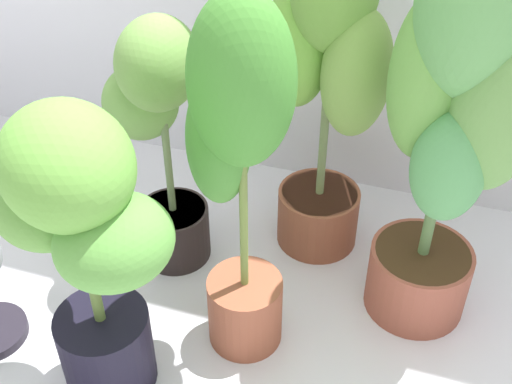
{
  "coord_description": "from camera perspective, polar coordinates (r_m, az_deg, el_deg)",
  "views": [
    {
      "loc": [
        0.31,
        -0.86,
        1.29
      ],
      "look_at": [
        -0.05,
        0.27,
        0.35
      ],
      "focal_mm": 45.64,
      "sensor_mm": 36.0,
      "label": 1
    }
  ],
  "objects": [
    {
      "name": "potted_plant_back_center",
      "position": [
        1.63,
        6.26,
        9.65
      ],
      "size": [
        0.39,
        0.28,
        0.92
      ],
      "color": "brown",
      "rests_on": "ground"
    },
    {
      "name": "potted_plant_back_right",
      "position": [
        1.42,
        17.06,
        6.53
      ],
      "size": [
        0.38,
        0.3,
        1.05
      ],
      "color": "#994D3A",
      "rests_on": "ground"
    },
    {
      "name": "potted_plant_front_left",
      "position": [
        1.3,
        -14.97,
        -3.68
      ],
      "size": [
        0.47,
        0.36,
        0.73
      ],
      "color": "black",
      "rests_on": "ground"
    },
    {
      "name": "potted_plant_back_left",
      "position": [
        1.65,
        -8.53,
        5.57
      ],
      "size": [
        0.29,
        0.25,
        0.71
      ],
      "color": "#2B2120",
      "rests_on": "ground"
    },
    {
      "name": "potted_plant_center",
      "position": [
        1.31,
        -1.63,
        2.72
      ],
      "size": [
        0.27,
        0.22,
        0.89
      ],
      "color": "#984E35",
      "rests_on": "ground"
    }
  ]
}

